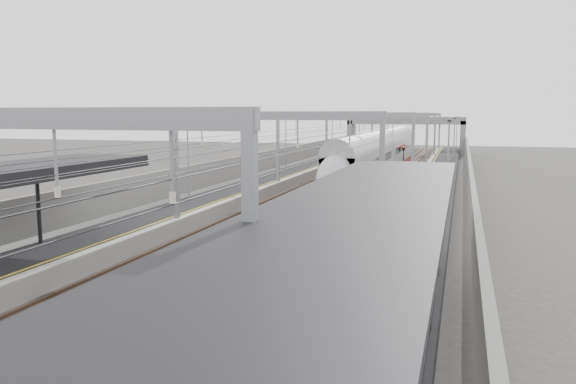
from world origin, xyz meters
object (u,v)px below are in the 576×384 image
Objects in this scene: overbridge at (405,125)px; signal_green at (354,148)px; bench at (341,364)px; train at (378,161)px.

overbridge reaches higher than signal_green.
bench is 0.48× the size of signal_green.
overbridge is at bearing 78.20° from signal_green.
bench is 72.50m from signal_green.
overbridge is 96.58m from bench.
bench is at bearing -79.60° from signal_green.
signal_green is at bearing 107.52° from train.
bench is at bearing -85.31° from overbridge.
overbridge reaches higher than train.
overbridge is 0.43× the size of train.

